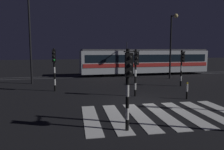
# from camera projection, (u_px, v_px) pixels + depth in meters

# --- Properties ---
(ground_plane) EXTENTS (120.00, 120.00, 0.00)m
(ground_plane) POSITION_uv_depth(u_px,v_px,m) (142.00, 102.00, 13.22)
(ground_plane) COLOR black
(rail_near) EXTENTS (80.00, 0.12, 0.03)m
(rail_near) POSITION_uv_depth(u_px,v_px,m) (102.00, 77.00, 25.51)
(rail_near) COLOR #59595E
(rail_near) RESTS_ON ground
(rail_far) EXTENTS (80.00, 0.12, 0.03)m
(rail_far) POSITION_uv_depth(u_px,v_px,m) (99.00, 75.00, 26.89)
(rail_far) COLOR #59595E
(rail_far) RESTS_ON ground
(crosswalk_zebra) EXTENTS (8.09, 5.03, 0.02)m
(crosswalk_zebra) POSITION_uv_depth(u_px,v_px,m) (163.00, 115.00, 10.66)
(crosswalk_zebra) COLOR silver
(crosswalk_zebra) RESTS_ON ground
(traffic_light_kerb_mid_left) EXTENTS (0.36, 0.42, 3.25)m
(traffic_light_kerb_mid_left) POSITION_uv_depth(u_px,v_px,m) (128.00, 78.00, 8.27)
(traffic_light_kerb_mid_left) COLOR black
(traffic_light_kerb_mid_left) RESTS_ON ground
(traffic_light_median_centre) EXTENTS (0.36, 0.42, 3.23)m
(traffic_light_median_centre) POSITION_uv_depth(u_px,v_px,m) (136.00, 66.00, 14.64)
(traffic_light_median_centre) COLOR black
(traffic_light_median_centre) RESTS_ON ground
(traffic_light_corner_far_right) EXTENTS (0.36, 0.42, 3.17)m
(traffic_light_corner_far_right) POSITION_uv_depth(u_px,v_px,m) (182.00, 63.00, 18.74)
(traffic_light_corner_far_right) COLOR black
(traffic_light_corner_far_right) RESTS_ON ground
(traffic_light_corner_far_left) EXTENTS (0.36, 0.42, 3.30)m
(traffic_light_corner_far_left) POSITION_uv_depth(u_px,v_px,m) (54.00, 63.00, 16.43)
(traffic_light_corner_far_left) COLOR black
(traffic_light_corner_far_left) RESTS_ON ground
(street_lamp_trackside_right) EXTENTS (0.44, 1.21, 6.90)m
(street_lamp_trackside_right) POSITION_uv_depth(u_px,v_px,m) (172.00, 38.00, 23.26)
(street_lamp_trackside_right) COLOR black
(street_lamp_trackside_right) RESTS_ON ground
(street_lamp_trackside_left) EXTENTS (0.44, 1.21, 7.97)m
(street_lamp_trackside_left) POSITION_uv_depth(u_px,v_px,m) (29.00, 30.00, 19.55)
(street_lamp_trackside_left) COLOR black
(street_lamp_trackside_left) RESTS_ON ground
(tram) EXTENTS (16.55, 2.58, 4.15)m
(tram) POSITION_uv_depth(u_px,v_px,m) (145.00, 61.00, 27.39)
(tram) COLOR silver
(tram) RESTS_ON ground
(bollard_island_edge) EXTENTS (0.12, 0.12, 1.11)m
(bollard_island_edge) POSITION_uv_depth(u_px,v_px,m) (187.00, 91.00, 14.03)
(bollard_island_edge) COLOR black
(bollard_island_edge) RESTS_ON ground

